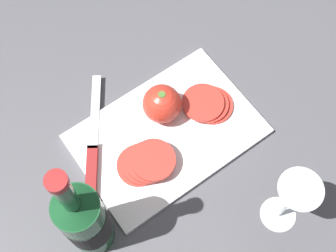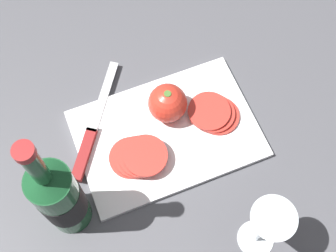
{
  "view_description": "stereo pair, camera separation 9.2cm",
  "coord_description": "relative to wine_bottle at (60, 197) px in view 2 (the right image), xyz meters",
  "views": [
    {
      "loc": [
        0.22,
        0.31,
        0.88
      ],
      "look_at": [
        -0.0,
        0.01,
        0.04
      ],
      "focal_mm": 50.0,
      "sensor_mm": 36.0,
      "label": 1
    },
    {
      "loc": [
        0.14,
        0.36,
        0.88
      ],
      "look_at": [
        -0.0,
        0.01,
        0.04
      ],
      "focal_mm": 50.0,
      "sensor_mm": 36.0,
      "label": 2
    }
  ],
  "objects": [
    {
      "name": "knife",
      "position": [
        -0.07,
        -0.12,
        -0.1
      ],
      "size": [
        0.17,
        0.24,
        0.01
      ],
      "rotation": [
        0.0,
        0.0,
        4.11
      ],
      "color": "silver",
      "rests_on": "cutting_board"
    },
    {
      "name": "whole_tomato",
      "position": [
        -0.25,
        -0.13,
        -0.06
      ],
      "size": [
        0.08,
        0.08,
        0.08
      ],
      "color": "red",
      "rests_on": "cutting_board"
    },
    {
      "name": "wine_bottle",
      "position": [
        0.0,
        0.0,
        0.0
      ],
      "size": [
        0.08,
        0.08,
        0.34
      ],
      "color": "#194C28",
      "rests_on": "ground_plane"
    },
    {
      "name": "ground_plane",
      "position": [
        -0.23,
        -0.09,
        -0.12
      ],
      "size": [
        3.0,
        3.0,
        0.0
      ],
      "primitive_type": "plane",
      "color": "#4C4C51"
    },
    {
      "name": "tomato_slice_stack_near",
      "position": [
        -0.16,
        -0.05,
        -0.09
      ],
      "size": [
        0.11,
        0.1,
        0.03
      ],
      "color": "red",
      "rests_on": "cutting_board"
    },
    {
      "name": "tomato_slice_stack_far",
      "position": [
        -0.33,
        -0.09,
        -0.09
      ],
      "size": [
        0.1,
        0.1,
        0.02
      ],
      "color": "red",
      "rests_on": "cutting_board"
    },
    {
      "name": "wine_glass",
      "position": [
        -0.3,
        0.17,
        0.0
      ],
      "size": [
        0.07,
        0.07,
        0.17
      ],
      "color": "silver",
      "rests_on": "ground_plane"
    },
    {
      "name": "cutting_board",
      "position": [
        -0.23,
        -0.09,
        -0.11
      ],
      "size": [
        0.36,
        0.24,
        0.01
      ],
      "color": "white",
      "rests_on": "ground_plane"
    }
  ]
}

